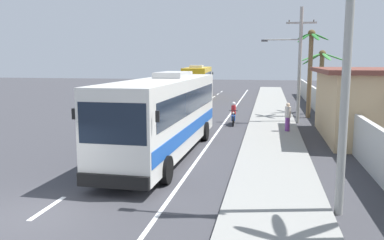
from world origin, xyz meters
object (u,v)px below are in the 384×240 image
(motorcycle_beside_bus, at_px, (233,115))
(utility_pole_mid, at_px, (298,62))
(pedestrian_near_kerb, at_px, (288,116))
(coach_bus_foreground, at_px, (165,113))
(palm_nearest, at_px, (311,60))
(utility_pole_nearest, at_px, (345,35))
(coach_bus_far_lane, at_px, (198,81))
(palm_second, at_px, (321,70))

(motorcycle_beside_bus, height_order, utility_pole_mid, utility_pole_mid)
(pedestrian_near_kerb, bearing_deg, coach_bus_foreground, -17.74)
(pedestrian_near_kerb, xyz_separation_m, utility_pole_mid, (0.78, 4.27, 3.26))
(utility_pole_mid, xyz_separation_m, palm_nearest, (1.10, 2.81, 0.11))
(utility_pole_nearest, relative_size, palm_nearest, 1.45)
(motorcycle_beside_bus, bearing_deg, palm_nearest, 39.16)
(coach_bus_far_lane, height_order, pedestrian_near_kerb, coach_bus_far_lane)
(coach_bus_foreground, bearing_deg, utility_pole_mid, 58.85)
(motorcycle_beside_bus, bearing_deg, coach_bus_foreground, -104.10)
(coach_bus_far_lane, xyz_separation_m, utility_pole_mid, (10.16, -17.32, 2.32))
(motorcycle_beside_bus, xyz_separation_m, palm_second, (6.54, 6.88, 2.96))
(coach_bus_far_lane, bearing_deg, utility_pole_nearest, -73.58)
(coach_bus_foreground, xyz_separation_m, utility_pole_nearest, (6.70, -6.22, 3.12))
(pedestrian_near_kerb, relative_size, utility_pole_nearest, 0.18)
(motorcycle_beside_bus, relative_size, utility_pole_mid, 0.24)
(motorcycle_beside_bus, bearing_deg, coach_bus_far_lane, 107.23)
(coach_bus_far_lane, relative_size, motorcycle_beside_bus, 5.66)
(palm_second, bearing_deg, motorcycle_beside_bus, -133.56)
(coach_bus_foreground, distance_m, coach_bus_far_lane, 28.57)
(utility_pole_mid, bearing_deg, coach_bus_far_lane, 120.41)
(motorcycle_beside_bus, height_order, palm_second, palm_second)
(utility_pole_mid, bearing_deg, pedestrian_near_kerb, -100.30)
(palm_second, bearing_deg, pedestrian_near_kerb, -107.51)
(motorcycle_beside_bus, distance_m, palm_nearest, 7.92)
(coach_bus_foreground, bearing_deg, motorcycle_beside_bus, 75.90)
(pedestrian_near_kerb, bearing_deg, utility_pole_mid, -166.98)
(pedestrian_near_kerb, height_order, utility_pole_mid, utility_pole_mid)
(utility_pole_mid, distance_m, palm_nearest, 3.02)
(motorcycle_beside_bus, height_order, palm_nearest, palm_nearest)
(pedestrian_near_kerb, height_order, palm_second, palm_second)
(motorcycle_beside_bus, xyz_separation_m, pedestrian_near_kerb, (3.52, -2.68, 0.41))
(palm_nearest, bearing_deg, coach_bus_foreground, -119.31)
(coach_bus_far_lane, xyz_separation_m, pedestrian_near_kerb, (9.39, -21.59, -0.95))
(pedestrian_near_kerb, bearing_deg, utility_pole_nearest, 26.87)
(pedestrian_near_kerb, distance_m, utility_pole_nearest, 13.63)
(motorcycle_beside_bus, height_order, utility_pole_nearest, utility_pole_nearest)
(pedestrian_near_kerb, bearing_deg, motorcycle_beside_bus, -103.97)
(utility_pole_nearest, height_order, palm_second, utility_pole_nearest)
(coach_bus_far_lane, distance_m, motorcycle_beside_bus, 19.84)
(coach_bus_foreground, bearing_deg, pedestrian_near_kerb, 48.93)
(coach_bus_far_lane, distance_m, palm_second, 17.35)
(utility_pole_mid, height_order, palm_second, utility_pole_mid)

